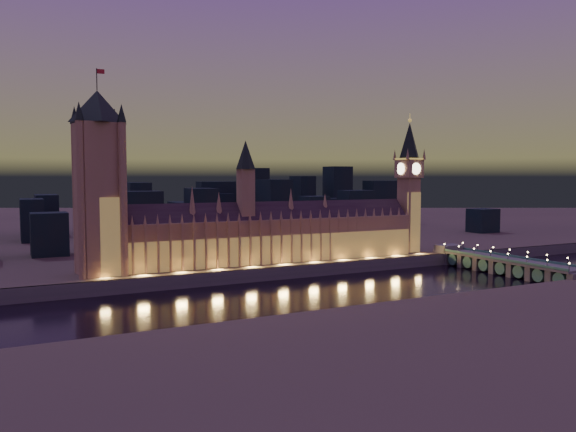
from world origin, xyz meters
name	(u,v)px	position (x,y,z in m)	size (l,w,h in m)	color
ground_plane	(324,290)	(0.00, 0.00, 0.00)	(2000.00, 2000.00, 0.00)	black
north_bank	(134,220)	(0.00, 520.00, 4.00)	(2000.00, 960.00, 8.00)	#453A34
embankment_wall	(291,272)	(0.00, 41.00, 4.00)	(2000.00, 2.50, 8.00)	#4B4D51
palace_of_westminster	(273,234)	(-2.27, 61.74, 26.37)	(202.00, 23.68, 78.00)	#997752
victoria_tower	(99,174)	(-110.00, 61.92, 64.96)	(31.68, 31.68, 115.05)	#997752
elizabeth_tower	(409,175)	(108.00, 61.92, 64.30)	(18.00, 18.00, 101.29)	#997752
westminster_bridge	(501,264)	(131.93, -3.45, 5.99)	(18.62, 113.00, 15.90)	#4B4D51
city_backdrop	(224,211)	(32.40, 247.78, 30.42)	(488.43, 215.63, 78.89)	black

